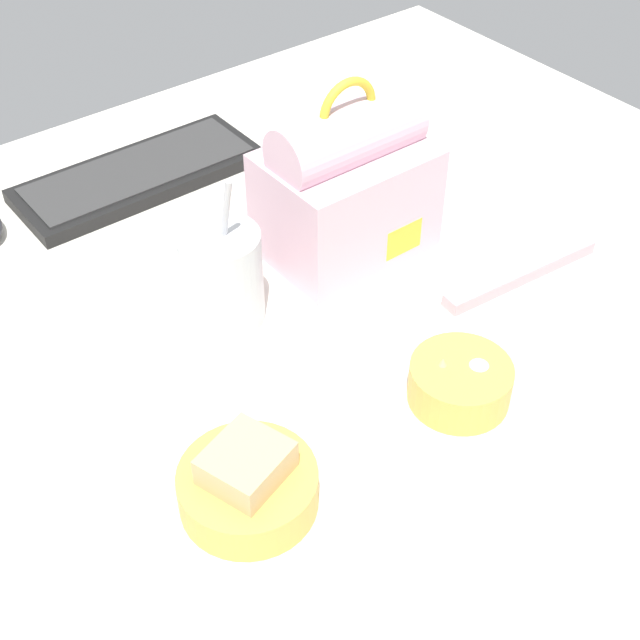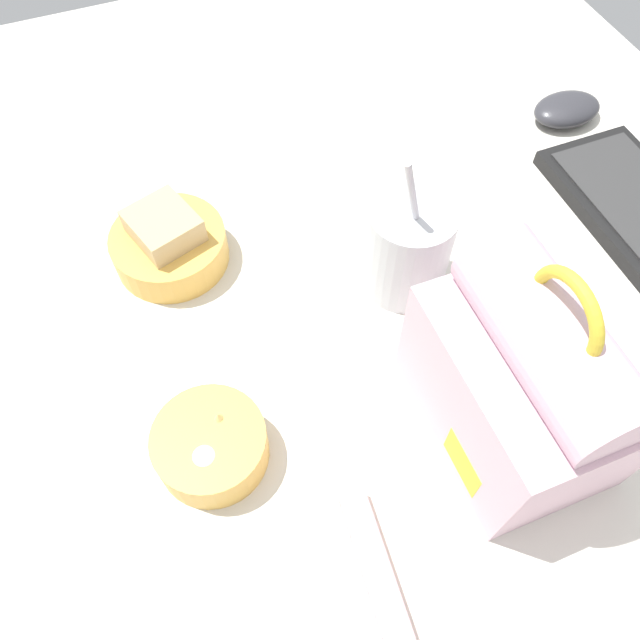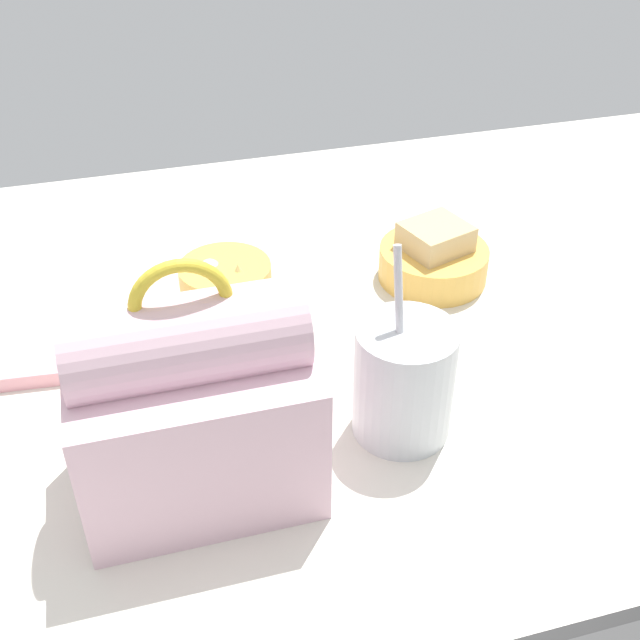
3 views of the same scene
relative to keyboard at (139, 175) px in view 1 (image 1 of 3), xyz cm
name	(u,v)px [view 1 (image 1 of 3)]	position (x,y,z in cm)	size (l,w,h in cm)	color
desk_surface	(287,328)	(-0.99, -34.73, -2.02)	(140.00, 110.00, 2.00)	silver
keyboard	(139,175)	(0.00, 0.00, 0.00)	(32.58, 12.93, 2.10)	black
lunch_bag	(346,187)	(12.64, -28.04, 7.56)	(18.82, 13.88, 22.22)	beige
soup_cup	(222,275)	(-5.82, -29.74, 4.77)	(8.92, 8.92, 18.51)	silver
bento_bowl_sandwich	(248,484)	(-18.00, -52.28, 1.59)	(12.54, 12.54, 6.98)	#EAB24C
bento_bowl_snacks	(459,382)	(5.83, -54.49, 1.30)	(10.27, 10.27, 5.20)	#EAB24C
chopstick_case	(521,273)	(24.96, -45.28, -0.22)	(21.59, 4.23, 1.60)	pink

